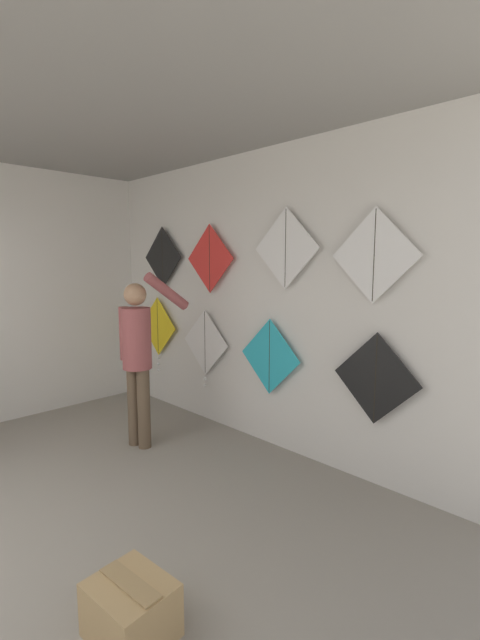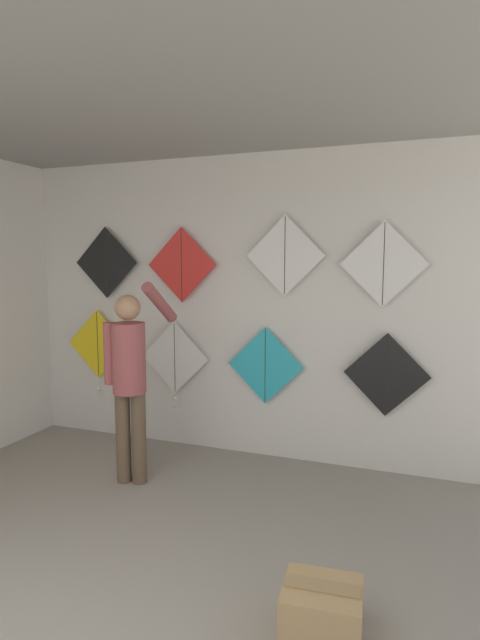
% 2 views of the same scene
% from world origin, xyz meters
% --- Properties ---
extents(back_panel, '(5.05, 0.06, 2.80)m').
position_xyz_m(back_panel, '(0.00, 3.52, 1.40)').
color(back_panel, silver).
rests_on(back_panel, ground).
extents(ceiling_slab, '(5.05, 4.29, 0.04)m').
position_xyz_m(ceiling_slab, '(0.00, 1.74, 2.82)').
color(ceiling_slab, gray).
extents(shopkeeper, '(0.42, 0.61, 1.67)m').
position_xyz_m(shopkeeper, '(-0.51, 2.56, 0.94)').
color(shopkeeper, brown).
rests_on(shopkeeper, ground).
extents(cardboard_box, '(0.41, 0.35, 0.28)m').
position_xyz_m(cardboard_box, '(1.31, 1.37, 0.14)').
color(cardboard_box, tan).
rests_on(cardboard_box, ground).
extents(kite_0, '(0.72, 0.04, 0.93)m').
position_xyz_m(kite_0, '(-1.45, 3.43, 0.94)').
color(kite_0, yellow).
extents(kite_1, '(0.72, 0.04, 0.86)m').
position_xyz_m(kite_1, '(-0.55, 3.43, 0.87)').
color(kite_1, white).
extents(kite_2, '(0.72, 0.01, 0.72)m').
position_xyz_m(kite_2, '(0.38, 3.43, 0.88)').
color(kite_2, '#28B2C6').
extents(kite_3, '(0.72, 0.01, 0.72)m').
position_xyz_m(kite_3, '(1.45, 3.43, 0.88)').
color(kite_3, black).
extents(kite_4, '(0.72, 0.01, 0.72)m').
position_xyz_m(kite_4, '(-1.32, 3.43, 1.82)').
color(kite_4, black).
extents(kite_5, '(0.72, 0.01, 0.72)m').
position_xyz_m(kite_5, '(-0.46, 3.43, 1.80)').
color(kite_5, red).
extents(kite_6, '(0.72, 0.01, 0.72)m').
position_xyz_m(kite_6, '(0.55, 3.43, 1.88)').
color(kite_6, white).
extents(kite_7, '(0.72, 0.01, 0.72)m').
position_xyz_m(kite_7, '(1.40, 3.43, 1.81)').
color(kite_7, white).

